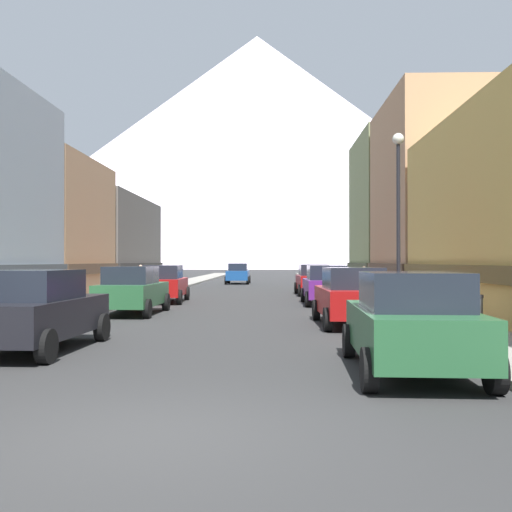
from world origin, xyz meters
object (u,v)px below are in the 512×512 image
(car_driving_0, at_px, (238,273))
(pedestrian_0, at_px, (364,282))
(car_left_1, at_px, (132,290))
(car_right_1, at_px, (352,296))
(car_left_0, at_px, (36,310))
(car_right_2, at_px, (326,285))
(streetlamp_right, at_px, (398,197))
(car_right_0, at_px, (411,322))
(pedestrian_1, at_px, (141,280))
(trash_bin_right, at_px, (471,314))
(car_right_3, at_px, (314,280))
(car_left_2, at_px, (164,284))

(car_driving_0, bearing_deg, pedestrian_0, -68.66)
(car_left_1, distance_m, car_right_1, 8.42)
(car_left_0, bearing_deg, car_right_2, 61.78)
(car_right_1, bearing_deg, car_left_1, 154.50)
(pedestrian_0, bearing_deg, streetlamp_right, -93.99)
(car_right_0, height_order, car_right_1, same)
(car_right_1, bearing_deg, pedestrian_1, 122.12)
(car_right_0, xyz_separation_m, car_right_1, (0.00, 7.75, 0.00))
(trash_bin_right, bearing_deg, pedestrian_1, 123.23)
(car_left_0, xyz_separation_m, car_right_0, (7.60, -2.37, 0.00))
(car_driving_0, bearing_deg, car_right_1, -80.86)
(car_left_1, bearing_deg, streetlamp_right, -18.36)
(car_right_1, height_order, car_right_3, same)
(pedestrian_0, relative_size, pedestrian_1, 0.96)
(car_driving_0, bearing_deg, car_right_0, -82.56)
(streetlamp_right, bearing_deg, pedestrian_1, 126.95)
(car_right_2, height_order, car_driving_0, same)
(car_left_2, distance_m, trash_bin_right, 16.70)
(car_right_3, bearing_deg, car_left_1, -120.47)
(car_left_2, bearing_deg, car_right_0, -66.88)
(car_left_1, height_order, trash_bin_right, car_left_1)
(car_left_0, distance_m, car_right_1, 9.32)
(car_left_2, height_order, car_driving_0, same)
(car_right_0, height_order, car_right_3, same)
(car_right_2, bearing_deg, trash_bin_right, -78.01)
(pedestrian_1, bearing_deg, pedestrian_0, -11.36)
(car_left_0, bearing_deg, streetlamp_right, 33.12)
(car_left_2, distance_m, car_right_2, 7.70)
(car_right_3, relative_size, pedestrian_1, 2.76)
(car_driving_0, relative_size, pedestrian_1, 2.73)
(car_left_1, xyz_separation_m, car_right_0, (7.60, -11.38, 0.00))
(car_left_2, distance_m, car_right_0, 19.35)
(car_left_0, relative_size, pedestrian_1, 2.77)
(car_left_1, height_order, car_left_2, same)
(pedestrian_0, bearing_deg, car_right_2, -117.44)
(pedestrian_0, height_order, pedestrian_1, pedestrian_1)
(car_left_1, height_order, streetlamp_right, streetlamp_right)
(car_right_0, bearing_deg, trash_bin_right, 60.61)
(car_right_1, relative_size, pedestrian_0, 2.88)
(car_right_0, bearing_deg, car_left_0, 162.69)
(car_left_0, height_order, car_right_0, same)
(car_right_2, bearing_deg, pedestrian_1, 144.28)
(car_left_1, xyz_separation_m, car_driving_0, (2.20, 29.96, 0.00))
(car_left_1, bearing_deg, pedestrian_0, 44.49)
(streetlamp_right, bearing_deg, car_left_2, 134.06)
(car_right_3, bearing_deg, car_driving_0, 107.57)
(car_left_0, relative_size, car_right_3, 1.00)
(car_right_0, distance_m, car_right_2, 16.54)
(car_right_1, height_order, car_right_2, same)
(car_right_1, distance_m, car_driving_0, 34.02)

